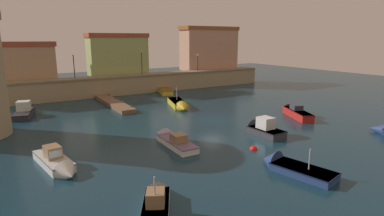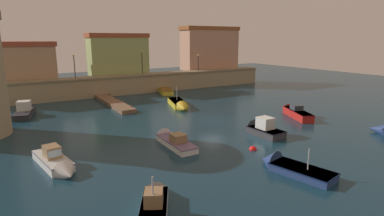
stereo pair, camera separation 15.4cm
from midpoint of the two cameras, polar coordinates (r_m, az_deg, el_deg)
name	(u,v)px [view 1 (the left image)]	position (r m, az deg, el deg)	size (l,w,h in m)	color
ground_plane	(212,120)	(34.70, 3.54, -2.14)	(118.12, 118.12, 0.00)	#112D3D
quay_wall	(139,83)	(52.73, -9.64, 4.46)	(48.37, 3.02, 3.03)	#9E8966
old_town_backdrop	(123,54)	(55.21, -12.52, 9.63)	(45.75, 5.96, 8.24)	tan
pier_dock	(113,103)	(43.67, -14.21, 0.89)	(1.86, 12.40, 0.70)	brown
quay_lamp_0	(74,63)	(49.53, -20.81, 7.74)	(0.32, 0.32, 3.45)	black
quay_lamp_1	(142,59)	(52.54, -9.24, 8.84)	(0.32, 0.32, 3.81)	black
quay_lamp_2	(198,60)	(57.57, 0.98, 8.81)	(0.32, 0.32, 2.94)	black
moored_boat_0	(157,202)	(17.20, -6.73, -16.66)	(3.72, 5.37, 2.61)	white
moored_boat_1	(295,112)	(38.12, 18.04, -0.63)	(3.86, 6.47, 1.62)	red
moored_boat_3	(171,139)	(26.99, -3.95, -5.70)	(1.66, 6.19, 1.64)	white
moored_boat_4	(179,105)	(40.59, -2.48, 0.63)	(3.37, 6.66, 2.95)	gold
moored_boat_5	(261,129)	(30.14, 12.31, -3.67)	(1.90, 4.36, 2.23)	#333338
moored_boat_6	(288,166)	(22.60, 16.90, -10.14)	(2.85, 5.44, 2.54)	navy
moored_boat_7	(58,163)	(23.68, -23.43, -9.24)	(2.47, 5.98, 1.86)	silver
moored_boat_8	(25,110)	(41.86, -28.16, -0.38)	(2.98, 6.50, 2.19)	#333338
moored_boat_9	(164,90)	(52.29, -5.16, 3.29)	(3.24, 6.12, 1.64)	gold
mooring_buoy_0	(284,107)	(42.54, 16.29, 0.12)	(0.48, 0.48, 0.48)	red
mooring_buoy_1	(253,150)	(26.01, 10.95, -7.44)	(0.62, 0.62, 0.62)	red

